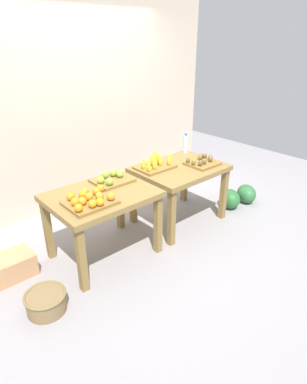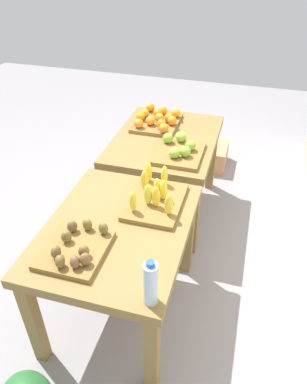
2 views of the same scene
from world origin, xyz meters
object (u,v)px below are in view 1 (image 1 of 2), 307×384
water_bottle (186,144)px  wicker_basket (46,301)px  banana_crate (155,165)px  display_table_right (180,175)px  cardboard_produce_box (12,266)px  orange_bin (90,200)px  watermelon_pile (238,196)px  display_table_left (102,203)px  apple_bin (111,179)px  kiwi_bin (202,162)px

water_bottle → wicker_basket: water_bottle is taller
banana_crate → water_bottle: 0.73m
display_table_right → cardboard_produce_box: display_table_right is taller
orange_bin → banana_crate: banana_crate is taller
banana_crate → wicker_basket: size_ratio=1.23×
orange_bin → watermelon_pile: 2.34m
display_table_left → apple_bin: apple_bin is taller
display_table_right → cardboard_produce_box: 2.09m
display_table_left → kiwi_bin: kiwi_bin is taller
kiwi_bin → cardboard_produce_box: size_ratio=0.90×
display_table_left → display_table_right: size_ratio=1.00×
orange_bin → kiwi_bin: bearing=-0.1°
wicker_basket → cardboard_produce_box: cardboard_produce_box is taller
water_bottle → wicker_basket: (-2.39, -0.68, -0.75)m
kiwi_bin → wicker_basket: size_ratio=1.01×
display_table_right → banana_crate: size_ratio=2.36×
banana_crate → kiwi_bin: size_ratio=1.22×
orange_bin → apple_bin: bearing=33.4°
cardboard_produce_box → apple_bin: bearing=-7.0°
kiwi_bin → cardboard_produce_box: 2.38m
display_table_left → cardboard_produce_box: 1.06m
display_table_left → water_bottle: (1.56, 0.33, 0.23)m
display_table_left → wicker_basket: (-0.84, -0.35, -0.53)m
kiwi_bin → watermelon_pile: (0.67, -0.13, -0.63)m
display_table_right → water_bottle: size_ratio=4.08×
apple_bin → cardboard_produce_box: (-1.12, 0.14, -0.65)m
watermelon_pile → display_table_left: bearing=172.6°
kiwi_bin → water_bottle: (0.19, 0.46, 0.09)m
wicker_basket → cardboard_produce_box: bearing=93.8°
display_table_left → cardboard_produce_box: bearing=161.2°
apple_bin → banana_crate: bearing=-1.2°
watermelon_pile → orange_bin: bearing=176.6°
kiwi_bin → apple_bin: bearing=165.5°
watermelon_pile → wicker_basket: 2.88m
kiwi_bin → orange_bin: bearing=179.9°
apple_bin → cardboard_produce_box: size_ratio=1.03×
water_bottle → orange_bin: bearing=-165.5°
display_table_left → wicker_basket: bearing=-157.3°
orange_bin → apple_bin: apple_bin is taller
display_table_left → water_bottle: size_ratio=4.08×
display_table_right → banana_crate: banana_crate is taller
apple_bin → water_bottle: size_ratio=1.62×
banana_crate → cardboard_produce_box: bearing=175.0°
apple_bin → kiwi_bin: size_ratio=1.14×
apple_bin → watermelon_pile: 1.96m
cardboard_produce_box → water_bottle: bearing=0.7°
orange_bin → wicker_basket: bearing=-160.7°
water_bottle → cardboard_produce_box: bearing=-179.3°
watermelon_pile → cardboard_produce_box: (-2.92, 0.56, -0.02)m
watermelon_pile → wicker_basket: (-2.88, -0.09, -0.03)m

